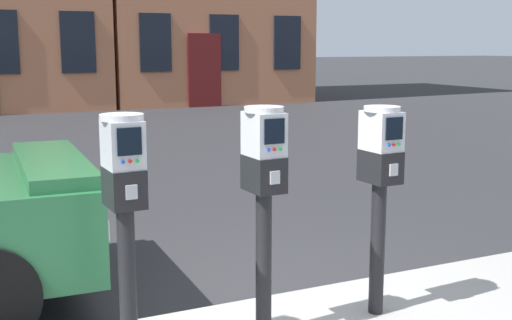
{
  "coord_description": "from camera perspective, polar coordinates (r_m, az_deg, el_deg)",
  "views": [
    {
      "loc": [
        -1.6,
        -3.5,
        1.78
      ],
      "look_at": [
        -0.05,
        -0.23,
        1.14
      ],
      "focal_mm": 46.18,
      "sensor_mm": 36.0,
      "label": 1
    }
  ],
  "objects": [
    {
      "name": "parking_meter_end_of_row",
      "position": [
        4.0,
        10.69,
        -1.08
      ],
      "size": [
        0.22,
        0.26,
        1.28
      ],
      "rotation": [
        0.0,
        0.0,
        -1.53
      ],
      "color": "black",
      "rests_on": "sidewalk_slab"
    },
    {
      "name": "parking_meter_near_kerb",
      "position": [
        3.35,
        -11.32,
        -2.99
      ],
      "size": [
        0.22,
        0.26,
        1.3
      ],
      "rotation": [
        0.0,
        0.0,
        -1.53
      ],
      "color": "black",
      "rests_on": "sidewalk_slab"
    },
    {
      "name": "parking_meter_twin_adjacent",
      "position": [
        3.6,
        0.69,
        -1.8
      ],
      "size": [
        0.22,
        0.26,
        1.31
      ],
      "rotation": [
        0.0,
        0.0,
        -1.53
      ],
      "color": "black",
      "rests_on": "sidewalk_slab"
    }
  ]
}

